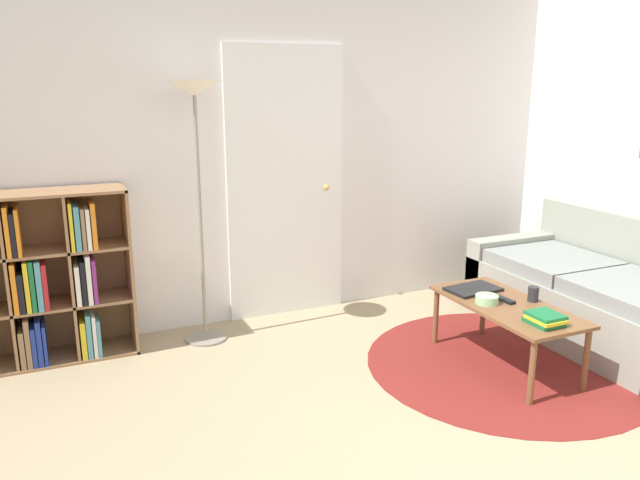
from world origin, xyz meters
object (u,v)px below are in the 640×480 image
object	(u,v)px
couch	(606,298)
laptop	(473,289)
bookshelf	(33,285)
cup	(533,294)
bowl	(487,299)
floor_lamp	(196,122)
coffee_table	(507,311)

from	to	relation	value
couch	laptop	world-z (taller)	couch
bookshelf	laptop	distance (m)	2.81
laptop	cup	distance (m)	0.38
bowl	floor_lamp	bearing A→B (deg)	143.81
cup	couch	bearing A→B (deg)	9.09
floor_lamp	couch	distance (m)	3.04
laptop	bookshelf	bearing A→B (deg)	159.96
bookshelf	bowl	xyz separation A→B (m)	(2.56, -1.19, -0.08)
laptop	bowl	world-z (taller)	bowl
floor_lamp	coffee_table	size ratio (longest dim) A/B	1.74
laptop	cup	xyz separation A→B (m)	(0.21, -0.32, 0.04)
bookshelf	couch	bearing A→B (deg)	-17.63
floor_lamp	bowl	bearing A→B (deg)	-36.19
bowl	cup	bearing A→B (deg)	-16.19
couch	cup	distance (m)	0.81
bookshelf	cup	distance (m)	3.12
floor_lamp	coffee_table	distance (m)	2.29
floor_lamp	couch	world-z (taller)	floor_lamp
coffee_table	bowl	distance (m)	0.14
floor_lamp	bowl	size ratio (longest dim) A/B	12.40
bookshelf	laptop	bearing A→B (deg)	-20.04
bookshelf	floor_lamp	size ratio (longest dim) A/B	0.63
floor_lamp	bowl	world-z (taller)	floor_lamp
laptop	bowl	size ratio (longest dim) A/B	2.51
couch	laptop	distance (m)	1.02
coffee_table	laptop	xyz separation A→B (m)	(-0.03, 0.29, 0.05)
floor_lamp	laptop	xyz separation A→B (m)	(1.58, -0.87, -1.07)
bowl	cup	world-z (taller)	cup
coffee_table	laptop	bearing A→B (deg)	96.79
coffee_table	bowl	xyz separation A→B (m)	(-0.11, 0.06, 0.07)
bookshelf	bowl	bearing A→B (deg)	-25.01
floor_lamp	laptop	distance (m)	2.10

